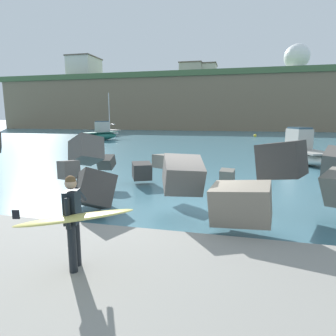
{
  "coord_description": "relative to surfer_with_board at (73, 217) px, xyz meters",
  "views": [
    {
      "loc": [
        1.41,
        -8.43,
        3.04
      ],
      "look_at": [
        -0.71,
        0.5,
        1.4
      ],
      "focal_mm": 30.85,
      "sensor_mm": 36.0,
      "label": 1
    }
  ],
  "objects": [
    {
      "name": "radar_dome",
      "position": [
        17.04,
        79.47,
        15.89
      ],
      "size": [
        6.39,
        6.39,
        8.65
      ],
      "color": "silver",
      "rests_on": "headland_bluff"
    },
    {
      "name": "boat_near_centre",
      "position": [
        -17.22,
        38.6,
        -0.72
      ],
      "size": [
        5.04,
        4.06,
        6.67
      ],
      "color": "beige",
      "rests_on": "ground"
    },
    {
      "name": "mooring_buoy_inner",
      "position": [
        5.46,
        41.06,
        -1.06
      ],
      "size": [
        0.44,
        0.44,
        0.44
      ],
      "color": "yellow",
      "rests_on": "ground"
    },
    {
      "name": "station_building_west",
      "position": [
        -36.82,
        67.42,
        14.26
      ],
      "size": [
        6.74,
        8.28,
        5.56
      ],
      "color": "silver",
      "rests_on": "headland_bluff"
    },
    {
      "name": "surfer_with_board",
      "position": [
        0.0,
        0.0,
        0.0
      ],
      "size": [
        2.12,
        1.36,
        1.78
      ],
      "color": "black",
      "rests_on": "walkway_path"
    },
    {
      "name": "walkway_path",
      "position": [
        1.37,
        0.07,
        -1.16
      ],
      "size": [
        48.0,
        4.4,
        0.24
      ],
      "primitive_type": "cube",
      "color": "gray",
      "rests_on": "ground"
    },
    {
      "name": "boat_mid_left",
      "position": [
        6.95,
        16.22,
        -0.56
      ],
      "size": [
        3.51,
        5.71,
        2.35
      ],
      "color": "beige",
      "rests_on": "ground"
    },
    {
      "name": "headland_bluff",
      "position": [
        -13.13,
        74.0,
        5.12
      ],
      "size": [
        84.9,
        31.58,
        12.75
      ],
      "color": "#847056",
      "rests_on": "ground"
    },
    {
      "name": "ground_plane",
      "position": [
        1.37,
        4.07,
        -1.28
      ],
      "size": [
        400.0,
        400.0,
        0.0
      ],
      "primitive_type": "plane",
      "color": "#42707F"
    },
    {
      "name": "breakwater_jetty",
      "position": [
        2.32,
        5.18,
        -0.0
      ],
      "size": [
        31.77,
        6.67,
        3.08
      ],
      "color": "#3D3A38",
      "rests_on": "ground"
    },
    {
      "name": "station_building_central",
      "position": [
        -10.4,
        79.93,
        13.99
      ],
      "size": [
        6.36,
        7.22,
        5.02
      ],
      "color": "#B2ADA3",
      "rests_on": "headland_bluff"
    },
    {
      "name": "boat_near_right",
      "position": [
        -14.35,
        30.02,
        -0.5
      ],
      "size": [
        3.71,
        5.62,
        2.48
      ],
      "color": "#1E6656",
      "rests_on": "ground"
    },
    {
      "name": "station_building_east",
      "position": [
        -6.86,
        80.77,
        13.9
      ],
      "size": [
        6.85,
        6.33,
        4.84
      ],
      "color": "beige",
      "rests_on": "headland_bluff"
    }
  ]
}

